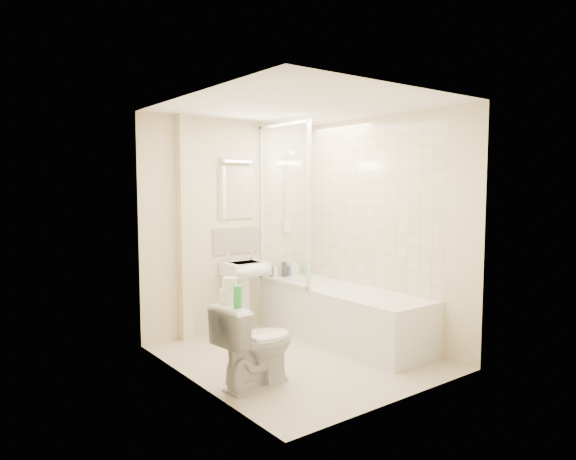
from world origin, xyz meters
TOP-DOWN VIEW (x-y plane):
  - floor at (0.00, 0.00)m, footprint 2.50×2.50m
  - wall_back at (0.00, 1.25)m, footprint 2.20×0.02m
  - wall_left at (-1.10, 0.00)m, footprint 0.02×2.50m
  - wall_right at (1.10, 0.00)m, footprint 0.02×2.50m
  - ceiling at (0.00, 0.00)m, footprint 2.20×2.50m
  - tile_back at (0.75, 1.24)m, footprint 0.70×0.01m
  - tile_right at (1.09, 0.20)m, footprint 0.01×2.10m
  - pipe_boxing at (-0.62, 1.19)m, footprint 0.12×0.12m
  - splashback at (0.05, 1.24)m, footprint 0.60×0.02m
  - mirror at (0.05, 1.24)m, footprint 0.46×0.01m
  - strip_light at (0.05, 1.22)m, footprint 0.42×0.07m
  - bathtub at (0.75, 0.20)m, footprint 0.70×2.10m
  - shower_screen at (0.40, 0.80)m, footprint 0.04×0.92m
  - shower_fixture at (0.75, 1.19)m, footprint 0.10×0.16m
  - pedestal_sink at (0.05, 1.01)m, footprint 0.47×0.45m
  - bottle_black_a at (0.46, 1.16)m, footprint 0.07×0.07m
  - bottle_white_a at (0.54, 1.16)m, footprint 0.06×0.06m
  - bottle_black_b at (0.68, 1.16)m, footprint 0.06×0.06m
  - bottle_blue at (0.74, 1.16)m, footprint 0.05×0.05m
  - bottle_cream at (0.80, 1.16)m, footprint 0.07×0.07m
  - bottle_white_b at (0.86, 1.16)m, footprint 0.06×0.06m
  - bottle_green at (0.99, 1.16)m, footprint 0.07×0.07m
  - toilet at (-0.72, -0.33)m, footprint 0.58×0.80m
  - toilet_roll_lower at (-0.94, -0.25)m, footprint 0.12×0.12m
  - toilet_roll_upper at (-0.93, -0.27)m, footprint 0.12×0.12m
  - green_bottle at (-0.96, -0.44)m, footprint 0.07×0.07m

SIDE VIEW (x-z plane):
  - floor at x=0.00m, z-range 0.00..0.00m
  - bathtub at x=0.75m, z-range 0.01..0.56m
  - toilet at x=-0.72m, z-range 0.00..0.71m
  - bottle_green at x=0.99m, z-range 0.55..0.64m
  - bottle_blue at x=0.74m, z-range 0.55..0.67m
  - bottle_white_a at x=0.54m, z-range 0.55..0.69m
  - bottle_white_b at x=0.86m, z-range 0.55..0.69m
  - bottle_cream at x=0.80m, z-range 0.55..0.71m
  - bottle_black_a at x=0.46m, z-range 0.55..0.72m
  - pedestal_sink at x=0.05m, z-range 0.18..1.10m
  - bottle_black_b at x=0.68m, z-range 0.55..0.73m
  - toilet_roll_lower at x=-0.94m, z-range 0.71..0.82m
  - green_bottle at x=-0.96m, z-range 0.71..0.89m
  - toilet_roll_upper at x=-0.93m, z-range 0.82..0.92m
  - splashback at x=0.05m, z-range 0.88..1.18m
  - wall_back at x=0.00m, z-range 0.00..2.40m
  - wall_left at x=-1.10m, z-range 0.00..2.40m
  - wall_right at x=1.10m, z-range 0.00..2.40m
  - pipe_boxing at x=-0.62m, z-range 0.00..2.40m
  - tile_back at x=0.75m, z-range 0.55..2.30m
  - tile_right at x=1.09m, z-range 0.55..2.30m
  - shower_screen at x=0.40m, z-range 0.55..2.35m
  - shower_fixture at x=0.75m, z-range 1.05..2.04m
  - mirror at x=0.05m, z-range 1.28..1.88m
  - strip_light at x=0.05m, z-range 1.92..1.98m
  - ceiling at x=0.00m, z-range 2.39..2.41m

